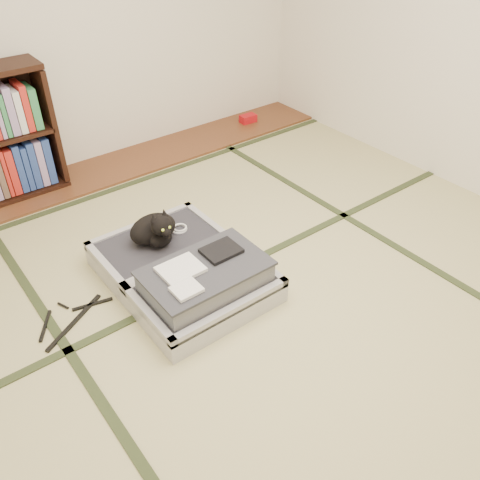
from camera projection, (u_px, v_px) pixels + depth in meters
floor at (272, 310)px, 2.78m from camera, size 4.50×4.50×0.00m
wood_strip at (109, 169)px, 4.05m from camera, size 4.00×0.50×0.02m
red_item at (248, 119)px, 4.75m from camera, size 0.15×0.10×0.07m
room_shell at (286, 30)px, 1.91m from camera, size 4.50×4.50×4.50m
tatami_borders at (219, 264)px, 3.09m from camera, size 4.00×4.50×0.01m
suitcase at (186, 272)px, 2.88m from camera, size 0.75×1.00×0.29m
cat at (155, 230)px, 2.98m from camera, size 0.33×0.33×0.27m
cable_coil at (179, 228)px, 3.14m from camera, size 0.10×0.10×0.02m
hanger at (72, 318)px, 2.72m from camera, size 0.44×0.32×0.01m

